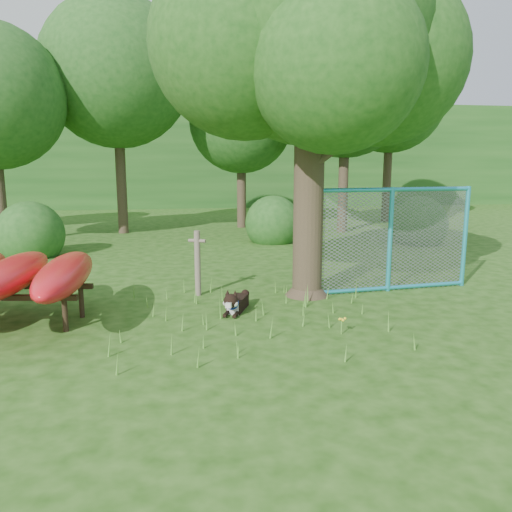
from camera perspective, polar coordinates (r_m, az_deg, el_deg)
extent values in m
plane|color=#1C440D|center=(7.21, -0.07, -9.60)|extent=(80.00, 80.00, 0.00)
cylinder|color=#352A1D|center=(9.33, 6.06, 8.59)|extent=(0.71, 0.71, 4.36)
cone|color=#352A1D|center=(9.60, 5.84, -3.21)|extent=(1.06, 1.06, 0.44)
sphere|color=#1B4B15|center=(9.64, 6.40, 24.88)|extent=(4.19, 4.19, 4.19)
sphere|color=#1B4B15|center=(10.04, 13.98, 20.99)|extent=(3.14, 3.14, 3.14)
sphere|color=#1B4B15|center=(9.35, -1.34, 23.19)|extent=(3.32, 3.32, 3.32)
sphere|color=#1B4B15|center=(8.41, 9.05, 20.88)|extent=(2.79, 2.79, 2.79)
sphere|color=#1B4B15|center=(10.69, 3.64, 25.39)|extent=(2.97, 2.97, 2.97)
cylinder|color=#352A1D|center=(9.32, 9.42, 12.26)|extent=(1.24, 0.19, 0.93)
cylinder|color=#352A1D|center=(9.56, 3.54, 14.42)|extent=(0.79, 0.86, 0.89)
cylinder|color=#64584B|center=(9.52, -6.70, -0.83)|extent=(0.15, 0.15, 1.25)
cylinder|color=#64584B|center=(9.45, -6.75, 1.74)|extent=(0.33, 0.20, 0.07)
cylinder|color=black|center=(8.02, -20.98, -6.34)|extent=(0.09, 0.09, 0.50)
cylinder|color=black|center=(8.66, -19.32, -5.03)|extent=(0.09, 0.09, 0.50)
cube|color=black|center=(9.11, -27.23, -3.09)|extent=(3.00, 0.56, 0.08)
ellipsoid|color=red|center=(8.57, -26.05, -1.85)|extent=(0.76, 3.04, 0.48)
ellipsoid|color=red|center=(8.24, -21.01, -1.93)|extent=(0.75, 3.03, 0.48)
cube|color=black|center=(8.65, -2.09, -5.43)|extent=(0.46, 0.68, 0.22)
cube|color=silver|center=(8.40, -2.58, -5.99)|extent=(0.23, 0.19, 0.20)
sphere|color=black|center=(8.20, -2.90, -5.14)|extent=(0.24, 0.24, 0.24)
cube|color=silver|center=(8.10, -3.11, -5.59)|extent=(0.13, 0.15, 0.08)
sphere|color=silver|center=(8.21, -3.42, -5.39)|extent=(0.11, 0.11, 0.11)
sphere|color=silver|center=(8.17, -2.44, -5.45)|extent=(0.11, 0.11, 0.11)
cone|color=black|center=(8.21, -3.27, -4.19)|extent=(0.12, 0.13, 0.11)
cone|color=black|center=(8.18, -2.41, -4.24)|extent=(0.10, 0.11, 0.11)
cylinder|color=black|center=(8.31, -3.38, -6.57)|extent=(0.16, 0.28, 0.06)
cylinder|color=black|center=(8.26, -2.28, -6.65)|extent=(0.16, 0.28, 0.06)
sphere|color=black|center=(8.93, -1.24, -4.30)|extent=(0.15, 0.15, 0.15)
torus|color=#1737B0|center=(8.28, -2.76, -5.38)|extent=(0.24, 0.15, 0.23)
cylinder|color=#29A3C0|center=(9.34, 5.97, 1.44)|extent=(0.10, 0.10, 2.04)
cylinder|color=#29A3C0|center=(10.07, 15.06, 1.79)|extent=(0.10, 0.10, 2.04)
cylinder|color=#29A3C0|center=(11.02, 22.77, 2.05)|extent=(0.10, 0.10, 2.04)
cylinder|color=#29A3C0|center=(9.98, 15.33, 7.34)|extent=(3.40, 0.43, 0.08)
cylinder|color=#29A3C0|center=(10.25, 14.81, -3.55)|extent=(3.40, 0.43, 0.08)
plane|color=gray|center=(10.07, 15.06, 1.79)|extent=(3.39, 0.35, 3.41)
cylinder|color=#549330|center=(7.53, 9.74, -7.98)|extent=(0.02, 0.02, 0.23)
sphere|color=yellow|center=(7.49, 9.77, -7.15)|extent=(0.04, 0.04, 0.04)
sphere|color=yellow|center=(7.51, 10.14, -7.04)|extent=(0.04, 0.04, 0.04)
sphere|color=yellow|center=(7.53, 9.54, -7.14)|extent=(0.04, 0.04, 0.04)
sphere|color=yellow|center=(7.46, 9.92, -7.24)|extent=(0.04, 0.04, 0.04)
sphere|color=yellow|center=(7.47, 9.58, -7.11)|extent=(0.04, 0.04, 0.04)
cylinder|color=#352A1D|center=(18.80, -15.25, 10.52)|extent=(0.36, 0.36, 5.25)
sphere|color=#1C4D19|center=(19.06, -15.71, 19.57)|extent=(5.20, 5.20, 5.20)
cylinder|color=#352A1D|center=(19.87, -1.68, 8.83)|extent=(0.36, 0.36, 3.85)
sphere|color=#1C4D19|center=(19.93, -1.71, 15.17)|extent=(4.00, 4.00, 4.00)
cylinder|color=#352A1D|center=(18.70, 9.99, 9.98)|extent=(0.36, 0.36, 4.76)
sphere|color=#1C4D19|center=(18.89, 10.26, 18.25)|extent=(4.80, 4.80, 4.80)
cylinder|color=#352A1D|center=(22.59, 14.81, 10.02)|extent=(0.36, 0.36, 4.90)
sphere|color=#1C4D19|center=(22.76, 15.15, 17.08)|extent=(4.60, 4.60, 4.60)
sphere|color=#1C4D19|center=(14.94, -24.22, -0.03)|extent=(1.80, 1.80, 1.80)
sphere|color=#1C4D19|center=(16.71, 17.96, 1.40)|extent=(1.80, 1.80, 1.80)
sphere|color=#1C4D19|center=(16.18, 1.94, 1.62)|extent=(1.80, 1.80, 1.80)
cube|color=#1C4D19|center=(34.72, -7.46, 11.20)|extent=(80.00, 12.00, 6.00)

